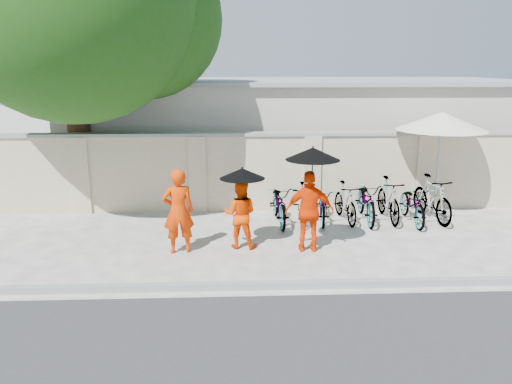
{
  "coord_description": "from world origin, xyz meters",
  "views": [
    {
      "loc": [
        -0.04,
        -9.68,
        3.78
      ],
      "look_at": [
        0.42,
        0.8,
        1.1
      ],
      "focal_mm": 35.0,
      "sensor_mm": 36.0,
      "label": 1
    }
  ],
  "objects_px": {
    "monk_left": "(178,211)",
    "monk_right": "(310,212)",
    "monk_center": "(240,214)",
    "patio_umbrella": "(442,122)"
  },
  "relations": [
    {
      "from": "monk_right",
      "to": "patio_umbrella",
      "type": "bearing_deg",
      "value": -142.26
    },
    {
      "from": "monk_left",
      "to": "monk_right",
      "type": "bearing_deg",
      "value": 166.17
    },
    {
      "from": "monk_left",
      "to": "monk_center",
      "type": "xyz_separation_m",
      "value": [
        1.26,
        0.24,
        -0.15
      ]
    },
    {
      "from": "monk_left",
      "to": "monk_center",
      "type": "height_order",
      "value": "monk_left"
    },
    {
      "from": "monk_left",
      "to": "monk_right",
      "type": "relative_size",
      "value": 1.03
    },
    {
      "from": "monk_center",
      "to": "monk_right",
      "type": "height_order",
      "value": "monk_right"
    },
    {
      "from": "monk_left",
      "to": "monk_right",
      "type": "xyz_separation_m",
      "value": [
        2.69,
        -0.05,
        -0.03
      ]
    },
    {
      "from": "monk_center",
      "to": "patio_umbrella",
      "type": "xyz_separation_m",
      "value": [
        5.06,
        2.18,
        1.66
      ]
    },
    {
      "from": "monk_left",
      "to": "patio_umbrella",
      "type": "height_order",
      "value": "patio_umbrella"
    },
    {
      "from": "monk_right",
      "to": "monk_center",
      "type": "bearing_deg",
      "value": -7.47
    }
  ]
}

